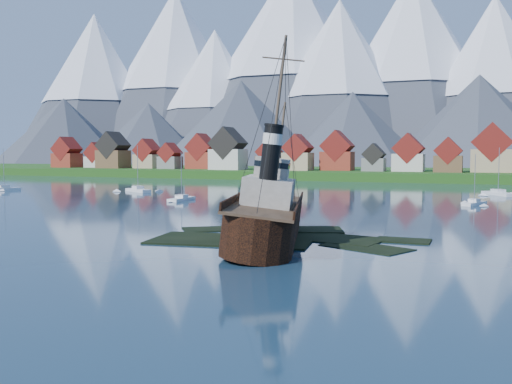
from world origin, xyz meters
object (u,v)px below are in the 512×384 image
at_px(sailboat_c, 138,191).
at_px(tugboat_wreck, 269,215).
at_px(sailboat_a, 182,200).
at_px(sailboat_d, 474,204).
at_px(sailboat_e, 498,194).
at_px(sailboat_b, 4,189).

bearing_deg(sailboat_c, tugboat_wreck, -107.17).
relative_size(tugboat_wreck, sailboat_c, 2.40).
height_order(tugboat_wreck, sailboat_a, tugboat_wreck).
bearing_deg(sailboat_c, sailboat_d, -65.45).
distance_m(tugboat_wreck, sailboat_e, 87.97).
bearing_deg(sailboat_c, sailboat_b, 132.83).
relative_size(tugboat_wreck, sailboat_e, 2.54).
xyz_separation_m(sailboat_a, sailboat_c, (-23.13, 19.15, 0.04)).
height_order(sailboat_a, sailboat_e, sailboat_e).
xyz_separation_m(tugboat_wreck, sailboat_e, (25.67, 84.10, -2.68)).
bearing_deg(sailboat_d, sailboat_c, -162.92).
bearing_deg(sailboat_e, sailboat_c, 161.96).
bearing_deg(sailboat_a, sailboat_b, 168.20).
height_order(sailboat_b, sailboat_d, sailboat_b).
bearing_deg(tugboat_wreck, sailboat_e, 57.60).
bearing_deg(sailboat_b, sailboat_c, 40.97).
distance_m(sailboat_a, sailboat_d, 57.44).
bearing_deg(tugboat_wreck, sailboat_a, 113.64).
bearing_deg(sailboat_a, sailboat_d, 10.60).
distance_m(sailboat_b, sailboat_d, 114.98).
relative_size(tugboat_wreck, sailboat_d, 2.93).
xyz_separation_m(tugboat_wreck, sailboat_d, (20.83, 55.41, -2.70)).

